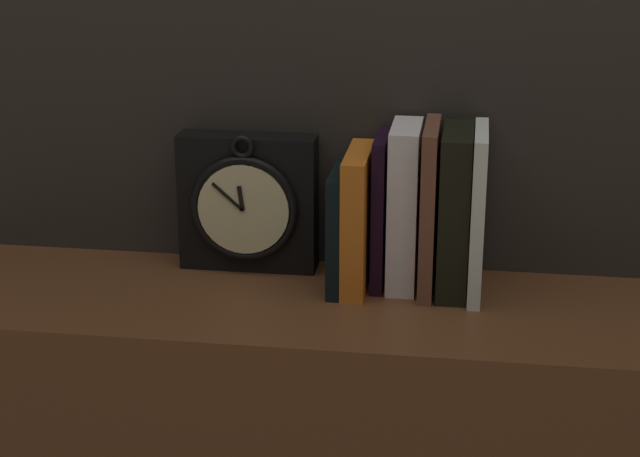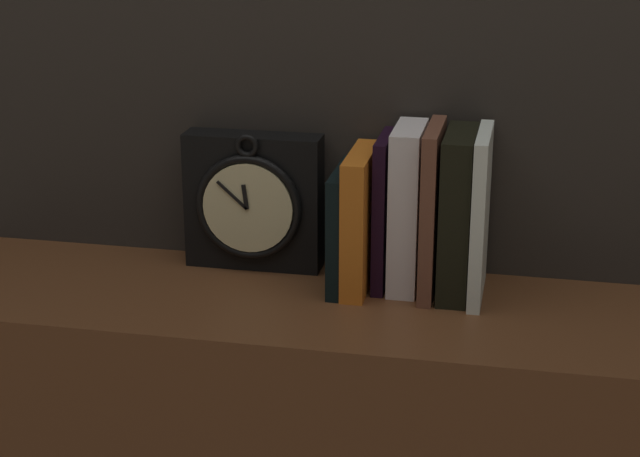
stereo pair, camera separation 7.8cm
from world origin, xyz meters
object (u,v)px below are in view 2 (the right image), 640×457
book_slot1_orange (360,220)px  book_slot6_white (480,215)px  book_slot4_brown (432,210)px  book_slot5_black (458,214)px  book_slot0_black (342,227)px  book_slot3_white (407,208)px  book_slot2_black (384,211)px  clock (253,202)px

book_slot1_orange → book_slot6_white: book_slot6_white is taller
book_slot4_brown → book_slot5_black: 0.04m
book_slot4_brown → book_slot6_white: size_ratio=1.01×
book_slot1_orange → book_slot5_black: bearing=2.3°
book_slot0_black → book_slot3_white: bearing=8.4°
book_slot4_brown → book_slot6_white: book_slot4_brown is taller
book_slot1_orange → book_slot3_white: 0.07m
book_slot3_white → book_slot5_black: (0.07, -0.01, -0.00)m
book_slot3_white → book_slot6_white: book_slot6_white is taller
book_slot4_brown → book_slot5_black: bearing=2.3°
book_slot0_black → book_slot1_orange: (0.03, -0.00, 0.01)m
book_slot0_black → book_slot6_white: book_slot6_white is taller
book_slot4_brown → book_slot5_black: book_slot4_brown is taller
book_slot1_orange → book_slot4_brown: 0.10m
book_slot0_black → book_slot6_white: 0.19m
book_slot4_brown → book_slot0_black: bearing=-178.8°
book_slot3_white → book_slot6_white: 0.10m
book_slot3_white → book_slot5_black: book_slot3_white is taller
book_slot4_brown → book_slot5_black: (0.04, 0.00, -0.00)m
book_slot0_black → book_slot5_black: 0.16m
book_slot3_white → book_slot4_brown: (0.04, -0.01, 0.00)m
book_slot3_white → book_slot5_black: 0.07m
book_slot3_white → book_slot2_black: bearing=177.6°
book_slot6_white → book_slot1_orange: bearing=-179.8°
clock → book_slot2_black: size_ratio=0.97×
book_slot0_black → book_slot2_black: 0.06m
book_slot1_orange → book_slot2_black: (0.03, 0.02, 0.01)m
clock → book_slot4_brown: book_slot4_brown is taller
book_slot1_orange → book_slot4_brown: (0.10, 0.00, 0.02)m
book_slot1_orange → book_slot6_white: 0.17m
clock → book_slot0_black: clock is taller
book_slot0_black → book_slot5_black: bearing=1.5°
book_slot6_white → book_slot2_black: bearing=173.5°
book_slot0_black → book_slot4_brown: book_slot4_brown is taller
book_slot2_black → book_slot6_white: 0.14m
clock → book_slot3_white: 0.23m
book_slot0_black → book_slot5_black: size_ratio=0.75×
book_slot0_black → book_slot6_white: bearing=-0.2°
book_slot4_brown → book_slot2_black: bearing=170.1°
clock → book_slot2_black: bearing=-7.6°
clock → book_slot1_orange: 0.17m
book_slot3_white → book_slot0_black: bearing=-171.6°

